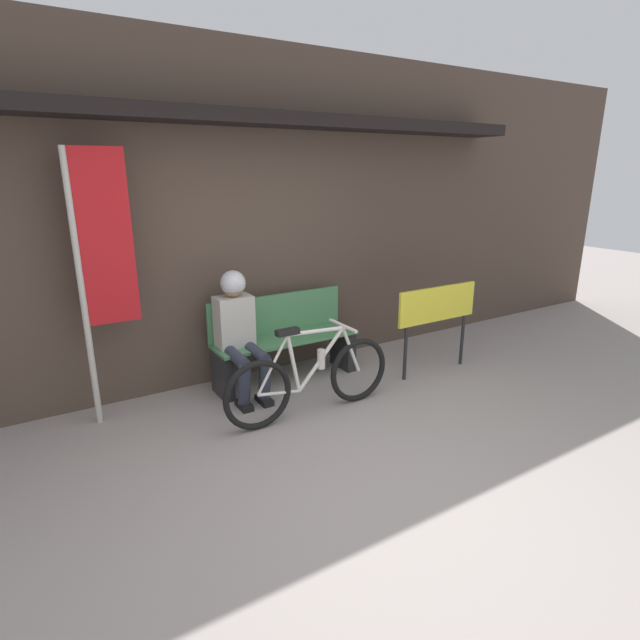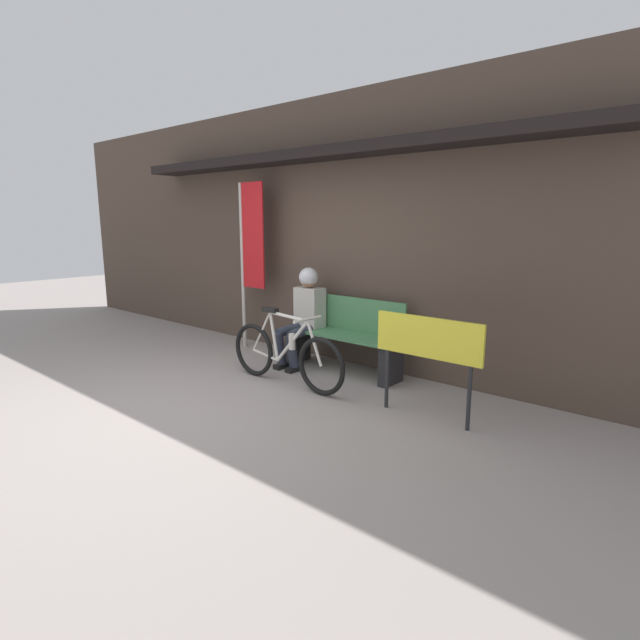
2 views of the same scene
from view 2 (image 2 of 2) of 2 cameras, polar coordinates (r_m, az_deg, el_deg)
ground_plane at (r=4.97m, az=-15.05°, el=-9.56°), size 24.00×24.00×0.00m
storefront_wall at (r=6.20m, az=1.93°, el=10.60°), size 12.00×0.56×3.20m
park_bench_near at (r=5.81m, az=2.76°, el=-2.06°), size 1.47×0.42×0.86m
bicycle at (r=5.34m, az=-3.97°, el=-3.96°), size 1.61×0.40×0.82m
person_seated at (r=6.00m, az=-1.81°, el=1.20°), size 0.34×0.61×1.19m
banner_pole at (r=6.79m, az=-8.07°, el=8.31°), size 0.45×0.05×2.23m
signboard at (r=4.44m, az=12.19°, el=-2.65°), size 1.02×0.04×0.92m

